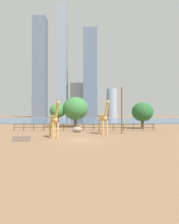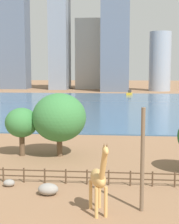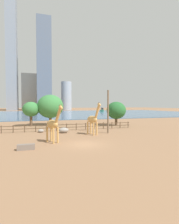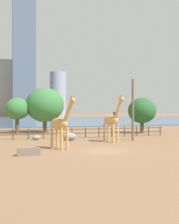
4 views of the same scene
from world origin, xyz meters
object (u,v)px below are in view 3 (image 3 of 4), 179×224
(giraffe_tall, at_px, (93,119))
(feeding_trough, at_px, (26,147))
(boulder_by_pole, at_px, (64,130))
(tree_center_broad, at_px, (50,106))
(boulder_near_fence, at_px, (41,131))
(utility_pole, at_px, (108,112))
(boat_sailboat, at_px, (102,110))
(giraffe_companion, at_px, (53,124))
(tree_right_tall, at_px, (31,109))
(boat_ferry, at_px, (54,110))
(tree_left_large, at_px, (116,110))

(giraffe_tall, xyz_separation_m, feeding_trough, (-9.73, -6.87, -2.16))
(boulder_by_pole, distance_m, tree_center_broad, 12.73)
(boulder_near_fence, distance_m, boulder_by_pole, 4.05)
(utility_pole, height_order, feeding_trough, utility_pole)
(boulder_by_pole, relative_size, tree_center_broad, 0.23)
(giraffe_tall, xyz_separation_m, boat_sailboat, (36.56, 89.67, -1.35))
(giraffe_tall, xyz_separation_m, utility_pole, (2.94, 0.77, 1.17))
(utility_pole, bearing_deg, boat_sailboat, 69.29)
(giraffe_companion, xyz_separation_m, boat_sailboat, (43.19, 93.75, -1.23))
(tree_right_tall, bearing_deg, boat_sailboat, 58.21)
(tree_center_broad, bearing_deg, boulder_near_fence, -103.19)
(giraffe_companion, bearing_deg, giraffe_tall, 95.48)
(giraffe_tall, bearing_deg, giraffe_companion, -77.22)
(feeding_trough, bearing_deg, tree_right_tall, 89.98)
(giraffe_companion, xyz_separation_m, utility_pole, (9.57, 4.85, 1.29))
(giraffe_tall, height_order, utility_pole, utility_pole)
(boulder_near_fence, bearing_deg, feeding_trough, -98.99)
(giraffe_tall, bearing_deg, boat_sailboat, 139.00)
(giraffe_companion, height_order, boat_ferry, giraffe_companion)
(feeding_trough, distance_m, tree_left_large, 25.43)
(boulder_by_pole, bearing_deg, tree_left_large, 27.67)
(boulder_near_fence, height_order, tree_left_large, tree_left_large)
(tree_left_large, distance_m, boat_ferry, 95.66)
(giraffe_tall, height_order, tree_center_broad, tree_center_broad)
(giraffe_tall, relative_size, utility_pole, 0.72)
(boulder_by_pole, relative_size, feeding_trough, 0.90)
(tree_center_broad, distance_m, tree_right_tall, 4.33)
(giraffe_companion, bearing_deg, boulder_by_pole, 135.21)
(boulder_by_pole, xyz_separation_m, boat_sailboat, (40.75, 86.51, 0.65))
(boulder_near_fence, bearing_deg, boat_sailboat, 62.36)
(tree_left_large, xyz_separation_m, boat_sailboat, (27.60, 79.62, -2.40))
(boat_ferry, bearing_deg, tree_right_tall, 2.85)
(boulder_by_pole, xyz_separation_m, feeding_trough, (-5.55, -10.03, -0.16))
(giraffe_companion, distance_m, boat_ferry, 110.22)
(utility_pole, xyz_separation_m, boat_ferry, (1.54, 104.80, -2.80))
(tree_right_tall, bearing_deg, giraffe_tall, -57.03)
(giraffe_tall, distance_m, tree_left_large, 13.51)
(boulder_near_fence, bearing_deg, boat_ferry, 83.00)
(tree_right_tall, bearing_deg, boulder_by_pole, -64.90)
(tree_left_large, height_order, boat_ferry, tree_left_large)
(tree_center_broad, relative_size, boat_ferry, 1.60)
(boulder_near_fence, relative_size, tree_left_large, 0.18)
(boulder_near_fence, distance_m, tree_center_broad, 11.45)
(giraffe_companion, xyz_separation_m, boulder_near_fence, (-1.26, 8.87, -2.04))
(boat_sailboat, bearing_deg, giraffe_companion, 5.58)
(feeding_trough, bearing_deg, giraffe_tall, 35.22)
(giraffe_companion, relative_size, tree_right_tall, 0.89)
(utility_pole, xyz_separation_m, feeding_trough, (-12.68, -7.64, -3.33))
(feeding_trough, xyz_separation_m, boat_ferry, (14.22, 112.44, 0.53))
(tree_right_tall, bearing_deg, tree_left_large, -14.80)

